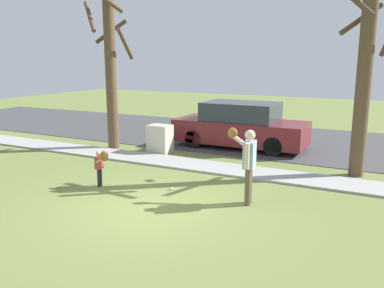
{
  "coord_description": "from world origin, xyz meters",
  "views": [
    {
      "loc": [
        4.51,
        -6.81,
        3.15
      ],
      "look_at": [
        -0.06,
        2.2,
        1.0
      ],
      "focal_mm": 37.36,
      "sensor_mm": 36.0,
      "label": 1
    }
  ],
  "objects_px": {
    "person_adult": "(248,159)",
    "person_child": "(101,162)",
    "utility_cabinet": "(160,139)",
    "parked_suv_maroon": "(240,126)",
    "street_tree_far": "(111,64)",
    "street_tree_near": "(365,64)",
    "baseball": "(172,189)"
  },
  "relations": [
    {
      "from": "street_tree_near",
      "to": "person_adult",
      "type": "bearing_deg",
      "value": -119.73
    },
    {
      "from": "street_tree_near",
      "to": "parked_suv_maroon",
      "type": "bearing_deg",
      "value": 154.36
    },
    {
      "from": "street_tree_far",
      "to": "person_adult",
      "type": "bearing_deg",
      "value": -27.72
    },
    {
      "from": "street_tree_far",
      "to": "parked_suv_maroon",
      "type": "height_order",
      "value": "street_tree_far"
    },
    {
      "from": "person_adult",
      "to": "parked_suv_maroon",
      "type": "relative_size",
      "value": 0.36
    },
    {
      "from": "baseball",
      "to": "utility_cabinet",
      "type": "xyz_separation_m",
      "value": [
        -2.35,
        3.33,
        0.44
      ]
    },
    {
      "from": "baseball",
      "to": "parked_suv_maroon",
      "type": "distance_m",
      "value": 5.41
    },
    {
      "from": "parked_suv_maroon",
      "to": "street_tree_near",
      "type": "bearing_deg",
      "value": 154.36
    },
    {
      "from": "person_child",
      "to": "street_tree_near",
      "type": "bearing_deg",
      "value": 28.05
    },
    {
      "from": "baseball",
      "to": "street_tree_near",
      "type": "xyz_separation_m",
      "value": [
        3.92,
        3.39,
        3.0
      ]
    },
    {
      "from": "street_tree_near",
      "to": "parked_suv_maroon",
      "type": "relative_size",
      "value": 1.22
    },
    {
      "from": "street_tree_far",
      "to": "person_child",
      "type": "bearing_deg",
      "value": -56.05
    },
    {
      "from": "street_tree_far",
      "to": "parked_suv_maroon",
      "type": "relative_size",
      "value": 1.19
    },
    {
      "from": "person_adult",
      "to": "utility_cabinet",
      "type": "distance_m",
      "value": 5.5
    },
    {
      "from": "baseball",
      "to": "street_tree_far",
      "type": "bearing_deg",
      "value": 142.99
    },
    {
      "from": "person_adult",
      "to": "person_child",
      "type": "xyz_separation_m",
      "value": [
        -3.63,
        -0.53,
        -0.39
      ]
    },
    {
      "from": "utility_cabinet",
      "to": "street_tree_near",
      "type": "height_order",
      "value": "street_tree_near"
    },
    {
      "from": "person_adult",
      "to": "street_tree_far",
      "type": "relative_size",
      "value": 0.3
    },
    {
      "from": "baseball",
      "to": "parked_suv_maroon",
      "type": "bearing_deg",
      "value": 92.0
    },
    {
      "from": "street_tree_near",
      "to": "street_tree_far",
      "type": "bearing_deg",
      "value": -178.54
    },
    {
      "from": "utility_cabinet",
      "to": "street_tree_far",
      "type": "xyz_separation_m",
      "value": [
        -1.87,
        -0.14,
        2.49
      ]
    },
    {
      "from": "baseball",
      "to": "person_adult",
      "type": "bearing_deg",
      "value": -1.77
    },
    {
      "from": "person_child",
      "to": "street_tree_far",
      "type": "height_order",
      "value": "street_tree_far"
    },
    {
      "from": "utility_cabinet",
      "to": "person_child",
      "type": "bearing_deg",
      "value": -80.3
    },
    {
      "from": "baseball",
      "to": "street_tree_far",
      "type": "relative_size",
      "value": 0.01
    },
    {
      "from": "person_child",
      "to": "utility_cabinet",
      "type": "xyz_separation_m",
      "value": [
        -0.67,
        3.91,
        -0.16
      ]
    },
    {
      "from": "person_adult",
      "to": "street_tree_near",
      "type": "relative_size",
      "value": 0.29
    },
    {
      "from": "person_adult",
      "to": "parked_suv_maroon",
      "type": "xyz_separation_m",
      "value": [
        -2.14,
        5.42,
        -0.24
      ]
    },
    {
      "from": "person_adult",
      "to": "parked_suv_maroon",
      "type": "bearing_deg",
      "value": -75.81
    },
    {
      "from": "parked_suv_maroon",
      "to": "utility_cabinet",
      "type": "bearing_deg",
      "value": 43.22
    },
    {
      "from": "person_adult",
      "to": "person_child",
      "type": "height_order",
      "value": "person_adult"
    },
    {
      "from": "person_adult",
      "to": "baseball",
      "type": "height_order",
      "value": "person_adult"
    }
  ]
}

